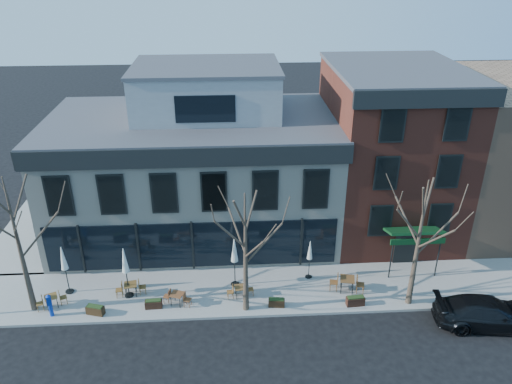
{
  "coord_description": "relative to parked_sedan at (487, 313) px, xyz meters",
  "views": [
    {
      "loc": [
        2.24,
        -25.39,
        17.89
      ],
      "look_at": [
        3.9,
        2.0,
        4.3
      ],
      "focal_mm": 35.0,
      "sensor_mm": 36.0,
      "label": 1
    }
  ],
  "objects": [
    {
      "name": "ground",
      "position": [
        -15.47,
        5.75,
        -0.78
      ],
      "size": [
        120.0,
        120.0,
        0.0
      ],
      "primitive_type": "plane",
      "color": "black",
      "rests_on": "ground"
    },
    {
      "name": "umbrella_1",
      "position": [
        -19.0,
        3.37,
        1.59
      ],
      "size": [
        0.5,
        0.5,
        3.14
      ],
      "color": "black",
      "rests_on": "sidewalk_front"
    },
    {
      "name": "tree_corner",
      "position": [
        -23.95,
        2.55,
        3.47
      ],
      "size": [
        3.93,
        3.98,
        7.92
      ],
      "color": "#382B21",
      "rests_on": "sidewalk_front"
    },
    {
      "name": "umbrella_4",
      "position": [
        -8.63,
        4.51,
        1.14
      ],
      "size": [
        0.4,
        0.4,
        2.51
      ],
      "color": "black",
      "rests_on": "sidewalk_front"
    },
    {
      "name": "planter_1",
      "position": [
        -17.49,
        2.25,
        -0.38
      ],
      "size": [
        0.93,
        0.4,
        0.51
      ],
      "color": "black",
      "rests_on": "sidewalk_front"
    },
    {
      "name": "tree_mid",
      "position": [
        -12.46,
        1.85,
        3.01
      ],
      "size": [
        3.5,
        3.55,
        7.04
      ],
      "color": "#382B21",
      "rests_on": "sidewalk_front"
    },
    {
      "name": "cafe_set_0",
      "position": [
        -23.03,
        2.67,
        -0.19
      ],
      "size": [
        1.64,
        1.01,
        0.85
      ],
      "color": "brown",
      "rests_on": "sidewalk_front"
    },
    {
      "name": "sidewalk_front",
      "position": [
        -12.22,
        3.6,
        -0.7
      ],
      "size": [
        33.5,
        4.7,
        0.15
      ],
      "primitive_type": "cube",
      "color": "gray",
      "rests_on": "ground"
    },
    {
      "name": "planter_2",
      "position": [
        -10.79,
        1.97,
        -0.38
      ],
      "size": [
        0.92,
        0.44,
        0.5
      ],
      "color": "black",
      "rests_on": "sidewalk_front"
    },
    {
      "name": "umbrella_0",
      "position": [
        -22.46,
        3.93,
        1.5
      ],
      "size": [
        0.48,
        0.48,
        3.02
      ],
      "color": "black",
      "rests_on": "sidewalk_front"
    },
    {
      "name": "cafe_set_5",
      "position": [
        -6.67,
        3.07,
        -0.09
      ],
      "size": [
        2.05,
        0.95,
        1.05
      ],
      "color": "brown",
      "rests_on": "sidewalk_front"
    },
    {
      "name": "cafe_set_1",
      "position": [
        -18.88,
        3.45,
        -0.17
      ],
      "size": [
        1.75,
        0.78,
        0.9
      ],
      "color": "brown",
      "rests_on": "sidewalk_front"
    },
    {
      "name": "planter_0",
      "position": [
        -20.54,
        1.92,
        -0.36
      ],
      "size": [
        1.03,
        0.64,
        0.54
      ],
      "color": "#332111",
      "rests_on": "sidewalk_front"
    },
    {
      "name": "planter_3",
      "position": [
        -6.47,
        1.81,
        -0.35
      ],
      "size": [
        1.02,
        0.46,
        0.56
      ],
      "color": "black",
      "rests_on": "sidewalk_front"
    },
    {
      "name": "cafe_set_3",
      "position": [
        -12.74,
        2.93,
        -0.21
      ],
      "size": [
        1.57,
        0.7,
        0.81
      ],
      "color": "brown",
      "rests_on": "sidewalk_front"
    },
    {
      "name": "parked_sedan",
      "position": [
        0.0,
        0.0,
        0.0
      ],
      "size": [
        5.59,
        2.79,
        1.56
      ],
      "primitive_type": "imported",
      "rotation": [
        0.0,
        0.0,
        1.45
      ],
      "color": "black",
      "rests_on": "ground"
    },
    {
      "name": "umbrella_3",
      "position": [
        -13.01,
        4.05,
        1.59
      ],
      "size": [
        0.5,
        0.5,
        3.14
      ],
      "color": "black",
      "rests_on": "sidewalk_front"
    },
    {
      "name": "tree_right",
      "position": [
        -3.45,
        1.85,
        3.24
      ],
      "size": [
        3.72,
        3.77,
        7.48
      ],
      "color": "#382B21",
      "rests_on": "sidewalk_front"
    },
    {
      "name": "sidewalk_side",
      "position": [
        -26.72,
        11.75,
        -0.7
      ],
      "size": [
        4.5,
        12.0,
        0.15
      ],
      "primitive_type": "cube",
      "color": "gray",
      "rests_on": "ground"
    },
    {
      "name": "cafe_set_2",
      "position": [
        -16.22,
        2.47,
        -0.19
      ],
      "size": [
        1.66,
        0.9,
        0.85
      ],
      "color": "brown",
      "rests_on": "sidewalk_front"
    },
    {
      "name": "call_box",
      "position": [
        -22.83,
        1.92,
        0.11
      ],
      "size": [
        0.28,
        0.28,
        1.39
      ],
      "color": "#0C319F",
      "rests_on": "sidewalk_front"
    },
    {
      "name": "corner_building",
      "position": [
        -15.39,
        10.82,
        3.94
      ],
      "size": [
        18.39,
        10.39,
        11.1
      ],
      "color": "beige",
      "rests_on": "ground"
    },
    {
      "name": "red_brick_building",
      "position": [
        -2.47,
        10.73,
        4.86
      ],
      "size": [
        8.2,
        11.78,
        11.18
      ],
      "color": "maroon",
      "rests_on": "ground"
    }
  ]
}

